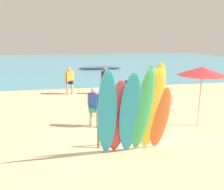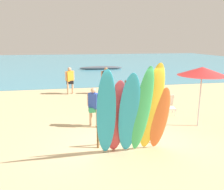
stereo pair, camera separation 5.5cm
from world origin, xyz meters
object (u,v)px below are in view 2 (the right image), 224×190
at_px(surfboard_yellow_4, 152,109).
at_px(distant_boat, 101,68).
at_px(beachgoer_midbeach, 148,96).
at_px(beachgoer_strolling, 94,104).
at_px(surfboard_teal_0, 106,115).
at_px(beachgoer_by_water, 70,79).
at_px(surfboard_teal_2, 129,115).
at_px(surfboard_rack, 128,129).
at_px(beach_chair_red, 168,104).
at_px(beachgoer_near_rack, 106,79).
at_px(beach_umbrella, 202,71).
at_px(surfboard_green_3, 142,112).
at_px(surfboard_orange_5, 160,119).
at_px(surfboard_red_1, 117,118).
at_px(beachgoer_photographing, 131,90).

bearing_deg(surfboard_yellow_4, distant_boat, 82.17).
xyz_separation_m(beachgoer_midbeach, beachgoer_strolling, (-2.32, -0.55, -0.09)).
relative_size(surfboard_teal_0, distant_boat, 0.55).
height_order(beachgoer_midbeach, beachgoer_by_water, beachgoer_midbeach).
height_order(surfboard_teal_2, beachgoer_strolling, surfboard_teal_2).
bearing_deg(beachgoer_by_water, surfboard_rack, 71.84).
bearing_deg(beach_chair_red, beachgoer_near_rack, 124.88).
height_order(surfboard_teal_2, beachgoer_midbeach, surfboard_teal_2).
relative_size(surfboard_teal_2, beach_umbrella, 1.14).
distance_m(surfboard_yellow_4, distant_boat, 20.14).
bearing_deg(surfboard_green_3, surfboard_orange_5, 10.79).
relative_size(surfboard_orange_5, beach_umbrella, 0.91).
bearing_deg(beach_chair_red, surfboard_teal_2, -118.43).
distance_m(surfboard_green_3, beachgoer_near_rack, 7.93).
bearing_deg(surfboard_orange_5, surfboard_teal_0, -176.70).
bearing_deg(surfboard_teal_0, surfboard_rack, 48.45).
distance_m(surfboard_rack, beachgoer_near_rack, 7.21).
bearing_deg(surfboard_orange_5, distant_boat, 83.49).
bearing_deg(beach_umbrella, beachgoer_near_rack, 112.46).
distance_m(surfboard_teal_0, beachgoer_by_water, 8.33).
bearing_deg(surfboard_yellow_4, surfboard_red_1, 170.34).
relative_size(surfboard_orange_5, beachgoer_photographing, 1.28).
height_order(surfboard_teal_0, beachgoer_near_rack, surfboard_teal_0).
bearing_deg(surfboard_orange_5, surfboard_rack, 141.68).
height_order(surfboard_green_3, beach_chair_red, surfboard_green_3).
distance_m(beachgoer_midbeach, beachgoer_photographing, 1.37).
bearing_deg(beachgoer_photographing, surfboard_teal_2, 82.30).
bearing_deg(beachgoer_near_rack, beachgoer_by_water, -20.62).
xyz_separation_m(surfboard_red_1, beach_umbrella, (3.51, 1.68, 0.98)).
bearing_deg(beachgoer_midbeach, beach_chair_red, -141.99).
bearing_deg(surfboard_rack, surfboard_yellow_4, -53.51).
bearing_deg(beachgoer_by_water, beach_chair_red, 101.34).
xyz_separation_m(surfboard_green_3, surfboard_yellow_4, (0.30, 0.08, 0.03)).
relative_size(surfboard_rack, beachgoer_midbeach, 1.19).
xyz_separation_m(surfboard_yellow_4, beach_chair_red, (2.11, 3.45, -0.89)).
height_order(surfboard_teal_2, surfboard_yellow_4, surfboard_yellow_4).
distance_m(beachgoer_strolling, beach_umbrella, 4.11).
height_order(beachgoer_photographing, beach_umbrella, beach_umbrella).
distance_m(beachgoer_near_rack, beachgoer_by_water, 2.17).
bearing_deg(surfboard_teal_0, beachgoer_by_water, 100.92).
bearing_deg(beachgoer_near_rack, beachgoer_strolling, 65.00).
bearing_deg(surfboard_teal_2, beachgoer_photographing, 77.47).
relative_size(surfboard_red_1, beachgoer_near_rack, 1.42).
bearing_deg(surfboard_teal_0, surfboard_teal_2, 6.68).
relative_size(beachgoer_near_rack, beach_chair_red, 1.94).
distance_m(surfboard_green_3, beach_umbrella, 3.50).
distance_m(beachgoer_near_rack, distant_boat, 12.32).
relative_size(surfboard_green_3, surfboard_orange_5, 1.32).
bearing_deg(surfboard_orange_5, beach_chair_red, 58.61).
height_order(surfboard_green_3, beachgoer_strolling, surfboard_green_3).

